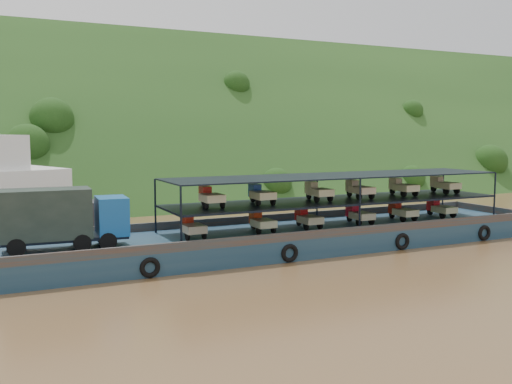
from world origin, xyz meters
name	(u,v)px	position (x,y,z in m)	size (l,w,h in m)	color
ground	(303,243)	(0.00, 0.00, 0.00)	(160.00, 160.00, 0.00)	brown
hillside	(155,192)	(0.00, 36.00, 0.00)	(140.00, 28.00, 28.00)	#1B3914
cargo_barge	(277,232)	(-2.57, -1.25, 1.10)	(35.00, 7.18, 4.54)	#142F47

